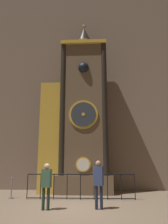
# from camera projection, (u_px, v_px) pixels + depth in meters

# --- Properties ---
(ground_plane) EXTENTS (28.00, 28.00, 0.00)m
(ground_plane) POSITION_uv_depth(u_px,v_px,m) (71.00, 210.00, 7.84)
(ground_plane) COLOR #75604C
(cathedral_back_wall) EXTENTS (24.00, 0.32, 13.45)m
(cathedral_back_wall) POSITION_uv_depth(u_px,v_px,m) (79.00, 83.00, 14.45)
(cathedral_back_wall) COLOR #7A6656
(cathedral_back_wall) RESTS_ON ground_plane
(clock_tower) EXTENTS (3.99, 1.77, 10.17)m
(clock_tower) POSITION_uv_depth(u_px,v_px,m) (78.00, 117.00, 12.62)
(clock_tower) COLOR brown
(clock_tower) RESTS_ON ground_plane
(railing_fence) EXTENTS (4.96, 0.05, 1.13)m
(railing_fence) POSITION_uv_depth(u_px,v_px,m) (80.00, 185.00, 9.98)
(railing_fence) COLOR black
(railing_fence) RESTS_ON ground_plane
(visitor_near) EXTENTS (0.38, 0.28, 1.63)m
(visitor_near) POSITION_uv_depth(u_px,v_px,m) (46.00, 181.00, 7.99)
(visitor_near) COLOR #213427
(visitor_near) RESTS_ON ground_plane
(visitor_far) EXTENTS (0.39, 0.30, 1.73)m
(visitor_far) POSITION_uv_depth(u_px,v_px,m) (99.00, 179.00, 8.12)
(visitor_far) COLOR #1B213A
(visitor_far) RESTS_ON ground_plane
(stanchion_post) EXTENTS (0.28, 0.28, 0.95)m
(stanchion_post) POSITION_uv_depth(u_px,v_px,m) (11.00, 192.00, 10.23)
(stanchion_post) COLOR gray
(stanchion_post) RESTS_ON ground_plane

